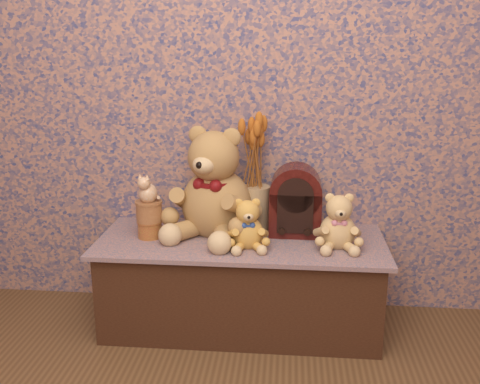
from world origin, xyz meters
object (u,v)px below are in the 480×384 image
object	(u,v)px
teddy_small	(338,218)
ceramic_vase	(256,208)
cathedral_radio	(296,200)
biscuit_tin_lower	(150,229)
teddy_large	(216,177)
cat_figurine	(148,187)
teddy_medium	(247,221)

from	to	relation	value
teddy_small	ceramic_vase	world-z (taller)	teddy_small
cathedral_radio	biscuit_tin_lower	distance (m)	0.69
teddy_large	cat_figurine	xyz separation A→B (m)	(-0.30, -0.09, -0.03)
teddy_large	teddy_medium	size ratio (longest dim) A/B	2.27
ceramic_vase	cat_figurine	xyz separation A→B (m)	(-0.48, -0.15, 0.13)
teddy_small	cat_figurine	world-z (taller)	cat_figurine
teddy_medium	teddy_small	xyz separation A→B (m)	(0.40, 0.04, 0.01)
cathedral_radio	teddy_large	bearing A→B (deg)	-175.64
teddy_medium	cat_figurine	xyz separation A→B (m)	(-0.46, 0.08, 0.12)
biscuit_tin_lower	cathedral_radio	bearing A→B (deg)	9.68
ceramic_vase	biscuit_tin_lower	bearing A→B (deg)	-162.45
ceramic_vase	cat_figurine	size ratio (longest dim) A/B	1.56
teddy_small	biscuit_tin_lower	xyz separation A→B (m)	(-0.85, 0.04, -0.09)
teddy_medium	cathedral_radio	world-z (taller)	cathedral_radio
teddy_large	cathedral_radio	size ratio (longest dim) A/B	1.65
biscuit_tin_lower	teddy_medium	bearing A→B (deg)	-9.49
cathedral_radio	cat_figurine	distance (m)	0.68
ceramic_vase	cat_figurine	bearing A→B (deg)	-162.45
teddy_small	ceramic_vase	xyz separation A→B (m)	(-0.37, 0.19, -0.02)
cathedral_radio	cat_figurine	world-z (taller)	cathedral_radio
teddy_medium	cat_figurine	size ratio (longest dim) A/B	1.74
biscuit_tin_lower	cat_figurine	distance (m)	0.20
cathedral_radio	ceramic_vase	xyz separation A→B (m)	(-0.19, 0.04, -0.06)
biscuit_tin_lower	cat_figurine	size ratio (longest dim) A/B	0.80
teddy_small	cat_figurine	bearing A→B (deg)	174.96
teddy_small	ceramic_vase	distance (m)	0.42
teddy_medium	cat_figurine	world-z (taller)	cat_figurine
teddy_small	cathedral_radio	bearing A→B (deg)	138.11
biscuit_tin_lower	teddy_large	bearing A→B (deg)	17.02
cathedral_radio	cat_figurine	size ratio (longest dim) A/B	2.39
teddy_large	biscuit_tin_lower	bearing A→B (deg)	-144.28
teddy_medium	biscuit_tin_lower	size ratio (longest dim) A/B	2.16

